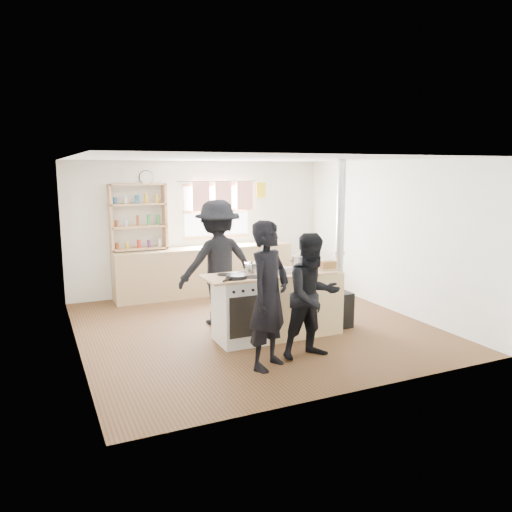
{
  "coord_description": "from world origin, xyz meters",
  "views": [
    {
      "loc": [
        -2.95,
        -6.63,
        2.36
      ],
      "look_at": [
        0.01,
        -0.1,
        1.1
      ],
      "focal_mm": 35.0,
      "sensor_mm": 36.0,
      "label": 1
    }
  ],
  "objects_px": {
    "cooking_island": "(278,304)",
    "stockpot_counter": "(301,262)",
    "skillet_greens": "(237,276)",
    "person_near_left": "(269,295)",
    "thermos": "(260,237)",
    "person_near_right": "(313,296)",
    "flue_heater": "(339,285)",
    "roast_tray": "(277,270)",
    "stockpot_stove": "(252,268)",
    "person_far": "(218,263)",
    "bread_board": "(328,266)"
  },
  "relations": [
    {
      "from": "person_near_left",
      "to": "person_near_right",
      "type": "distance_m",
      "value": 0.65
    },
    {
      "from": "cooking_island",
      "to": "flue_heater",
      "type": "bearing_deg",
      "value": 1.81
    },
    {
      "from": "stockpot_counter",
      "to": "flue_heater",
      "type": "xyz_separation_m",
      "value": [
        0.61,
        -0.09,
        -0.38
      ]
    },
    {
      "from": "skillet_greens",
      "to": "stockpot_stove",
      "type": "height_order",
      "value": "stockpot_stove"
    },
    {
      "from": "stockpot_stove",
      "to": "person_far",
      "type": "xyz_separation_m",
      "value": [
        -0.19,
        0.84,
        -0.05
      ]
    },
    {
      "from": "cooking_island",
      "to": "person_near_left",
      "type": "height_order",
      "value": "person_near_left"
    },
    {
      "from": "bread_board",
      "to": "flue_heater",
      "type": "relative_size",
      "value": 0.12
    },
    {
      "from": "cooking_island",
      "to": "person_far",
      "type": "relative_size",
      "value": 1.04
    },
    {
      "from": "roast_tray",
      "to": "skillet_greens",
      "type": "bearing_deg",
      "value": -171.38
    },
    {
      "from": "person_far",
      "to": "stockpot_counter",
      "type": "bearing_deg",
      "value": 136.67
    },
    {
      "from": "skillet_greens",
      "to": "stockpot_counter",
      "type": "bearing_deg",
      "value": 12.25
    },
    {
      "from": "skillet_greens",
      "to": "person_near_left",
      "type": "bearing_deg",
      "value": -85.3
    },
    {
      "from": "cooking_island",
      "to": "flue_heater",
      "type": "height_order",
      "value": "flue_heater"
    },
    {
      "from": "roast_tray",
      "to": "person_far",
      "type": "distance_m",
      "value": 1.09
    },
    {
      "from": "skillet_greens",
      "to": "flue_heater",
      "type": "bearing_deg",
      "value": 5.01
    },
    {
      "from": "cooking_island",
      "to": "skillet_greens",
      "type": "relative_size",
      "value": 4.87
    },
    {
      "from": "stockpot_stove",
      "to": "bread_board",
      "type": "height_order",
      "value": "stockpot_stove"
    },
    {
      "from": "thermos",
      "to": "stockpot_stove",
      "type": "bearing_deg",
      "value": -116.91
    },
    {
      "from": "person_near_right",
      "to": "roast_tray",
      "type": "bearing_deg",
      "value": 91.48
    },
    {
      "from": "thermos",
      "to": "roast_tray",
      "type": "height_order",
      "value": "thermos"
    },
    {
      "from": "cooking_island",
      "to": "person_near_right",
      "type": "xyz_separation_m",
      "value": [
        0.03,
        -0.88,
        0.33
      ]
    },
    {
      "from": "bread_board",
      "to": "person_far",
      "type": "height_order",
      "value": "person_far"
    },
    {
      "from": "cooking_island",
      "to": "stockpot_counter",
      "type": "relative_size",
      "value": 6.95
    },
    {
      "from": "person_near_right",
      "to": "person_far",
      "type": "bearing_deg",
      "value": 105.49
    },
    {
      "from": "stockpot_counter",
      "to": "person_near_left",
      "type": "height_order",
      "value": "person_near_left"
    },
    {
      "from": "roast_tray",
      "to": "person_near_right",
      "type": "relative_size",
      "value": 0.23
    },
    {
      "from": "person_near_right",
      "to": "bread_board",
      "type": "bearing_deg",
      "value": 44.96
    },
    {
      "from": "cooking_island",
      "to": "stockpot_stove",
      "type": "distance_m",
      "value": 0.66
    },
    {
      "from": "flue_heater",
      "to": "person_far",
      "type": "distance_m",
      "value": 1.85
    },
    {
      "from": "roast_tray",
      "to": "person_near_right",
      "type": "height_order",
      "value": "person_near_right"
    },
    {
      "from": "skillet_greens",
      "to": "roast_tray",
      "type": "height_order",
      "value": "roast_tray"
    },
    {
      "from": "cooking_island",
      "to": "flue_heater",
      "type": "distance_m",
      "value": 1.05
    },
    {
      "from": "stockpot_stove",
      "to": "flue_heater",
      "type": "bearing_deg",
      "value": -2.52
    },
    {
      "from": "roast_tray",
      "to": "stockpot_stove",
      "type": "height_order",
      "value": "stockpot_stove"
    },
    {
      "from": "stockpot_counter",
      "to": "bread_board",
      "type": "distance_m",
      "value": 0.39
    },
    {
      "from": "cooking_island",
      "to": "person_near_left",
      "type": "xyz_separation_m",
      "value": [
        -0.6,
        -0.95,
        0.42
      ]
    },
    {
      "from": "stockpot_counter",
      "to": "flue_heater",
      "type": "bearing_deg",
      "value": -8.42
    },
    {
      "from": "cooking_island",
      "to": "thermos",
      "type": "bearing_deg",
      "value": 70.22
    },
    {
      "from": "stockpot_counter",
      "to": "person_near_right",
      "type": "xyz_separation_m",
      "value": [
        -0.4,
        -1.01,
        -0.23
      ]
    },
    {
      "from": "skillet_greens",
      "to": "roast_tray",
      "type": "bearing_deg",
      "value": 8.62
    },
    {
      "from": "stockpot_counter",
      "to": "person_near_left",
      "type": "relative_size",
      "value": 0.16
    },
    {
      "from": "roast_tray",
      "to": "person_near_left",
      "type": "bearing_deg",
      "value": -121.88
    },
    {
      "from": "stockpot_counter",
      "to": "person_far",
      "type": "bearing_deg",
      "value": 140.49
    },
    {
      "from": "roast_tray",
      "to": "bread_board",
      "type": "bearing_deg",
      "value": -7.25
    },
    {
      "from": "flue_heater",
      "to": "person_near_right",
      "type": "distance_m",
      "value": 1.37
    },
    {
      "from": "bread_board",
      "to": "person_near_right",
      "type": "height_order",
      "value": "person_near_right"
    },
    {
      "from": "thermos",
      "to": "stockpot_counter",
      "type": "height_order",
      "value": "thermos"
    },
    {
      "from": "skillet_greens",
      "to": "bread_board",
      "type": "bearing_deg",
      "value": 0.03
    },
    {
      "from": "thermos",
      "to": "person_near_right",
      "type": "bearing_deg",
      "value": -104.75
    },
    {
      "from": "flue_heater",
      "to": "roast_tray",
      "type": "bearing_deg",
      "value": -177.22
    }
  ]
}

